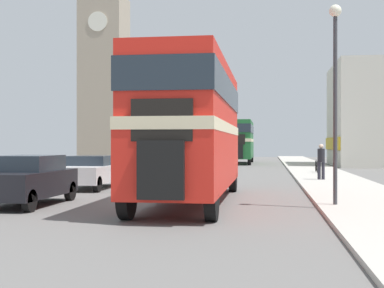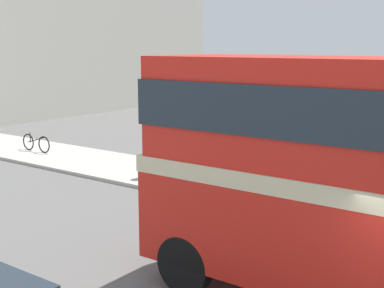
{
  "view_description": "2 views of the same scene",
  "coord_description": "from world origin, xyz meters",
  "px_view_note": "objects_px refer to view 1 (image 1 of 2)",
  "views": [
    {
      "loc": [
        3.55,
        -16.72,
        1.91
      ],
      "look_at": [
        1.13,
        0.41,
        1.89
      ],
      "focal_mm": 50.0,
      "sensor_mm": 36.0,
      "label": 1
    },
    {
      "loc": [
        -7.43,
        -1.25,
        4.6
      ],
      "look_at": [
        1.13,
        5.05,
        2.62
      ],
      "focal_mm": 50.0,
      "sensor_mm": 36.0,
      "label": 2
    }
  ],
  "objects_px": {
    "car_parked_mid": "(92,171)",
    "bus_distant": "(240,138)",
    "church_tower": "(104,32)",
    "double_decker_bus": "(192,122)",
    "bicycle_on_pavement": "(317,166)",
    "pedestrian_walking": "(321,159)",
    "car_parked_near": "(27,180)",
    "street_lamp": "(335,74)"
  },
  "relations": [
    {
      "from": "double_decker_bus",
      "to": "car_parked_mid",
      "type": "distance_m",
      "value": 7.18
    },
    {
      "from": "bus_distant",
      "to": "church_tower",
      "type": "distance_m",
      "value": 25.42
    },
    {
      "from": "bus_distant",
      "to": "street_lamp",
      "type": "height_order",
      "value": "street_lamp"
    },
    {
      "from": "car_parked_mid",
      "to": "pedestrian_walking",
      "type": "bearing_deg",
      "value": 27.46
    },
    {
      "from": "street_lamp",
      "to": "car_parked_mid",
      "type": "bearing_deg",
      "value": 147.97
    },
    {
      "from": "church_tower",
      "to": "car_parked_mid",
      "type": "bearing_deg",
      "value": -73.29
    },
    {
      "from": "street_lamp",
      "to": "church_tower",
      "type": "bearing_deg",
      "value": 114.67
    },
    {
      "from": "double_decker_bus",
      "to": "street_lamp",
      "type": "height_order",
      "value": "street_lamp"
    },
    {
      "from": "car_parked_mid",
      "to": "car_parked_near",
      "type": "bearing_deg",
      "value": -89.65
    },
    {
      "from": "pedestrian_walking",
      "to": "bus_distant",
      "type": "bearing_deg",
      "value": 102.48
    },
    {
      "from": "bus_distant",
      "to": "bicycle_on_pavement",
      "type": "height_order",
      "value": "bus_distant"
    },
    {
      "from": "bicycle_on_pavement",
      "to": "street_lamp",
      "type": "xyz_separation_m",
      "value": [
        -1.08,
        -17.94,
        3.47
      ]
    },
    {
      "from": "bicycle_on_pavement",
      "to": "street_lamp",
      "type": "bearing_deg",
      "value": -93.43
    },
    {
      "from": "bicycle_on_pavement",
      "to": "double_decker_bus",
      "type": "bearing_deg",
      "value": -107.92
    },
    {
      "from": "bus_distant",
      "to": "church_tower",
      "type": "height_order",
      "value": "church_tower"
    },
    {
      "from": "pedestrian_walking",
      "to": "street_lamp",
      "type": "relative_size",
      "value": 0.3
    },
    {
      "from": "bus_distant",
      "to": "church_tower",
      "type": "bearing_deg",
      "value": 143.37
    },
    {
      "from": "bus_distant",
      "to": "pedestrian_walking",
      "type": "relative_size",
      "value": 5.52
    },
    {
      "from": "double_decker_bus",
      "to": "bus_distant",
      "type": "distance_m",
      "value": 33.87
    },
    {
      "from": "car_parked_mid",
      "to": "church_tower",
      "type": "height_order",
      "value": "church_tower"
    },
    {
      "from": "bus_distant",
      "to": "bicycle_on_pavement",
      "type": "bearing_deg",
      "value": -71.51
    },
    {
      "from": "car_parked_near",
      "to": "bus_distant",
      "type": "bearing_deg",
      "value": 82.38
    },
    {
      "from": "double_decker_bus",
      "to": "bicycle_on_pavement",
      "type": "height_order",
      "value": "double_decker_bus"
    },
    {
      "from": "pedestrian_walking",
      "to": "church_tower",
      "type": "bearing_deg",
      "value": 121.65
    },
    {
      "from": "car_parked_near",
      "to": "street_lamp",
      "type": "bearing_deg",
      "value": 2.92
    },
    {
      "from": "pedestrian_walking",
      "to": "double_decker_bus",
      "type": "bearing_deg",
      "value": -116.78
    },
    {
      "from": "double_decker_bus",
      "to": "street_lamp",
      "type": "bearing_deg",
      "value": -13.22
    },
    {
      "from": "church_tower",
      "to": "pedestrian_walking",
      "type": "bearing_deg",
      "value": -58.35
    },
    {
      "from": "car_parked_near",
      "to": "street_lamp",
      "type": "xyz_separation_m",
      "value": [
        9.33,
        0.48,
        3.17
      ]
    },
    {
      "from": "street_lamp",
      "to": "pedestrian_walking",
      "type": "bearing_deg",
      "value": 86.5
    },
    {
      "from": "double_decker_bus",
      "to": "car_parked_near",
      "type": "distance_m",
      "value": 5.47
    },
    {
      "from": "church_tower",
      "to": "double_decker_bus",
      "type": "bearing_deg",
      "value": -69.42
    },
    {
      "from": "double_decker_bus",
      "to": "street_lamp",
      "type": "distance_m",
      "value": 4.71
    },
    {
      "from": "double_decker_bus",
      "to": "church_tower",
      "type": "bearing_deg",
      "value": 110.58
    },
    {
      "from": "bicycle_on_pavement",
      "to": "car_parked_mid",
      "type": "bearing_deg",
      "value": -130.83
    },
    {
      "from": "bus_distant",
      "to": "car_parked_mid",
      "type": "height_order",
      "value": "bus_distant"
    },
    {
      "from": "car_parked_mid",
      "to": "bus_distant",
      "type": "bearing_deg",
      "value": 80.67
    },
    {
      "from": "car_parked_mid",
      "to": "street_lamp",
      "type": "xyz_separation_m",
      "value": [
        9.36,
        -5.86,
        3.22
      ]
    },
    {
      "from": "bus_distant",
      "to": "car_parked_mid",
      "type": "relative_size",
      "value": 2.17
    },
    {
      "from": "double_decker_bus",
      "to": "bicycle_on_pavement",
      "type": "bearing_deg",
      "value": 72.08
    },
    {
      "from": "bus_distant",
      "to": "car_parked_near",
      "type": "relative_size",
      "value": 2.43
    },
    {
      "from": "double_decker_bus",
      "to": "car_parked_mid",
      "type": "height_order",
      "value": "double_decker_bus"
    }
  ]
}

